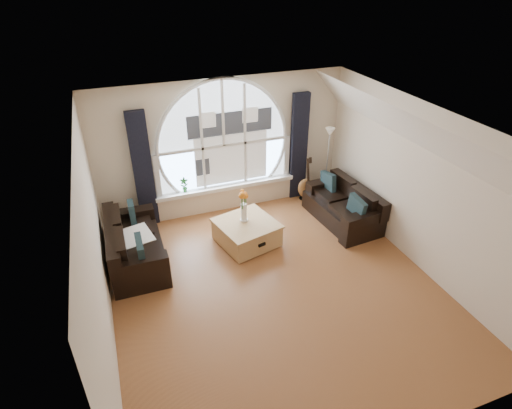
% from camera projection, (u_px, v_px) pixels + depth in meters
% --- Properties ---
extents(ground, '(5.00, 5.50, 0.01)m').
position_uv_depth(ground, '(276.00, 287.00, 6.71)').
color(ground, brown).
rests_on(ground, ground).
extents(ceiling, '(5.00, 5.50, 0.01)m').
position_uv_depth(ceiling, '(281.00, 127.00, 5.34)').
color(ceiling, silver).
rests_on(ceiling, ground).
extents(wall_back, '(5.00, 0.01, 2.70)m').
position_uv_depth(wall_back, '(223.00, 147.00, 8.24)').
color(wall_back, beige).
rests_on(wall_back, ground).
extents(wall_front, '(5.00, 0.01, 2.70)m').
position_uv_depth(wall_front, '(396.00, 367.00, 3.81)').
color(wall_front, beige).
rests_on(wall_front, ground).
extents(wall_left, '(0.01, 5.50, 2.70)m').
position_uv_depth(wall_left, '(96.00, 253.00, 5.27)').
color(wall_left, beige).
rests_on(wall_left, ground).
extents(wall_right, '(0.01, 5.50, 2.70)m').
position_uv_depth(wall_right, '(420.00, 188.00, 6.78)').
color(wall_right, beige).
rests_on(wall_right, ground).
extents(attic_slope, '(0.92, 5.50, 0.72)m').
position_uv_depth(attic_slope, '(416.00, 132.00, 6.18)').
color(attic_slope, silver).
rests_on(attic_slope, ground).
extents(arched_window, '(2.60, 0.06, 2.15)m').
position_uv_depth(arched_window, '(223.00, 134.00, 8.08)').
color(arched_window, silver).
rests_on(arched_window, wall_back).
extents(window_sill, '(2.90, 0.22, 0.08)m').
position_uv_depth(window_sill, '(226.00, 186.00, 8.59)').
color(window_sill, white).
rests_on(window_sill, wall_back).
extents(window_frame, '(2.76, 0.08, 2.15)m').
position_uv_depth(window_frame, '(224.00, 135.00, 8.05)').
color(window_frame, white).
rests_on(window_frame, wall_back).
extents(neighbor_house, '(1.70, 0.02, 1.50)m').
position_uv_depth(neighbor_house, '(231.00, 139.00, 8.17)').
color(neighbor_house, silver).
rests_on(neighbor_house, wall_back).
extents(curtain_left, '(0.35, 0.12, 2.30)m').
position_uv_depth(curtain_left, '(143.00, 171.00, 7.77)').
color(curtain_left, black).
rests_on(curtain_left, ground).
extents(curtain_right, '(0.35, 0.12, 2.30)m').
position_uv_depth(curtain_right, '(299.00, 147.00, 8.73)').
color(curtain_right, black).
rests_on(curtain_right, ground).
extents(sofa_left, '(0.90, 1.77, 0.78)m').
position_uv_depth(sofa_left, '(135.00, 243.00, 7.08)').
color(sofa_left, black).
rests_on(sofa_left, ground).
extents(sofa_right, '(0.97, 1.73, 0.74)m').
position_uv_depth(sofa_right, '(343.00, 203.00, 8.21)').
color(sofa_right, black).
rests_on(sofa_right, ground).
extents(coffee_chest, '(1.20, 1.20, 0.48)m').
position_uv_depth(coffee_chest, '(247.00, 232.00, 7.64)').
color(coffee_chest, tan).
rests_on(coffee_chest, ground).
extents(throw_blanket, '(0.66, 0.66, 0.10)m').
position_uv_depth(throw_blanket, '(135.00, 238.00, 7.03)').
color(throw_blanket, silver).
rests_on(throw_blanket, sofa_left).
extents(vase_flowers, '(0.24, 0.24, 0.70)m').
position_uv_depth(vase_flowers, '(244.00, 202.00, 7.40)').
color(vase_flowers, white).
rests_on(vase_flowers, coffee_chest).
extents(floor_lamp, '(0.24, 0.24, 1.60)m').
position_uv_depth(floor_lamp, '(327.00, 164.00, 8.84)').
color(floor_lamp, '#B2B2B2').
rests_on(floor_lamp, ground).
extents(guitar, '(0.37, 0.25, 1.06)m').
position_uv_depth(guitar, '(306.00, 178.00, 8.85)').
color(guitar, '#996230').
rests_on(guitar, ground).
extents(potted_plant, '(0.18, 0.13, 0.31)m').
position_uv_depth(potted_plant, '(184.00, 185.00, 8.23)').
color(potted_plant, '#1E6023').
rests_on(potted_plant, window_sill).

